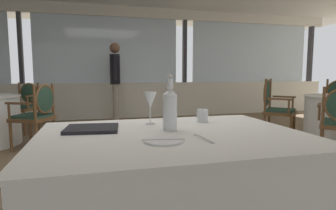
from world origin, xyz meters
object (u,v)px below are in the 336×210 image
Objects in this scene: wine_glass at (150,101)px; dining_chair_1_3 at (274,104)px; water_bottle at (170,108)px; water_tumbler at (202,115)px; menu_book at (92,129)px; dining_chair_0_2 at (37,111)px; diner_person_0 at (115,77)px; side_plate at (163,141)px; dining_chair_0_3 at (25,103)px.

dining_chair_1_3 reaches higher than wine_glass.
water_bottle reaches higher than wine_glass.
water_tumbler is at bearing -89.10° from dining_chair_1_3.
menu_book is (-0.37, -0.11, -0.14)m from wine_glass.
diner_person_0 is (1.24, 1.96, 0.44)m from dining_chair_0_2.
diner_person_0 is at bearing -177.56° from dining_chair_1_3.
menu_book is at bearing -162.75° from wine_glass.
dining_chair_1_3 is at bearing 46.90° from side_plate.
diner_person_0 reaches higher than dining_chair_1_3.
diner_person_0 is at bearing 93.30° from water_tumbler.
dining_chair_1_3 is at bearing -35.49° from diner_person_0.
diner_person_0 reaches higher than side_plate.
wine_glass reaches higher than menu_book.
dining_chair_0_3 reaches higher than menu_book.
dining_chair_0_2 is (-0.76, 2.60, -0.21)m from menu_book.
dining_chair_1_3 is at bearing 46.06° from water_tumbler.
water_bottle is 2.98m from dining_chair_0_2.
water_tumbler is 0.29× the size of menu_book.
water_tumbler is (0.29, 0.22, -0.09)m from water_bottle.
side_plate is 2.23× the size of water_tumbler.
water_bottle reaches higher than side_plate.
side_plate is at bearing -41.82° from menu_book.
dining_chair_0_2 is 3.66m from dining_chair_1_3.
dining_chair_0_3 is 4.40m from dining_chair_1_3.
dining_chair_0_3 reaches higher than side_plate.
menu_book is at bearing 131.89° from side_plate.
dining_chair_0_3 is at bearing -153.43° from diner_person_0.
dining_chair_0_2 is at bearing 120.99° from water_tumbler.
dining_chair_0_3 is at bearing 113.27° from menu_book.
wine_glass is 2.75m from dining_chair_0_2.
diner_person_0 is (0.14, 4.94, 0.24)m from side_plate.
dining_chair_0_2 is 2.36m from diner_person_0.
dining_chair_0_2 is at bearing 114.41° from wine_glass.
menu_book is 2.72m from dining_chair_0_2.
dining_chair_0_3 is (-1.94, 3.84, -0.25)m from water_tumbler.
dining_chair_0_2 is (-1.10, 2.98, -0.20)m from side_plate.
water_bottle is 0.19× the size of diner_person_0.
side_plate is 0.91× the size of wine_glass.
dining_chair_0_3 is (-1.55, 4.33, -0.21)m from side_plate.
dining_chair_0_3 is (-0.45, 1.36, -0.01)m from dining_chair_0_2.
side_plate is at bearing 46.37° from dining_chair_0_3.
menu_book is 3.74m from dining_chair_1_3.
wine_glass is 0.23× the size of dining_chair_0_2.
menu_book is at bearing 132.96° from dining_chair_0_2.
water_bottle is at bearing -71.31° from wine_glass.
water_bottle reaches higher than dining_chair_0_2.
side_plate is 0.51m from menu_book.
wine_glass is 0.41m from menu_book.
side_plate is 0.63m from water_tumbler.
water_tumbler is 0.10× the size of dining_chair_0_3.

